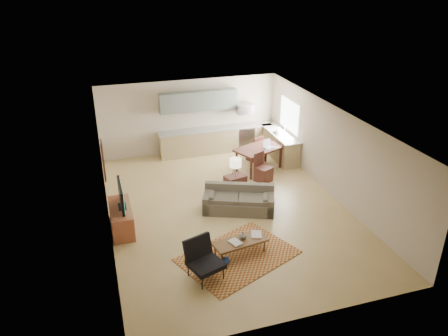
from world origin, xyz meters
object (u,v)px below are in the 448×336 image
object	(u,v)px
coffee_table	(240,247)
tv_credenza	(121,218)
armchair	(205,261)
dining_table	(259,159)
console_table	(235,186)
sofa	(239,200)

from	to	relation	value
coffee_table	tv_credenza	xyz separation A→B (m)	(-2.59, 1.97, 0.13)
armchair	dining_table	size ratio (longest dim) A/B	0.56
coffee_table	armchair	bearing A→B (deg)	-158.90
coffee_table	armchair	size ratio (longest dim) A/B	1.45
tv_credenza	console_table	world-z (taller)	console_table
sofa	coffee_table	size ratio (longest dim) A/B	1.58
console_table	tv_credenza	bearing A→B (deg)	177.68
tv_credenza	console_table	bearing A→B (deg)	13.26
armchair	console_table	size ratio (longest dim) A/B	1.28
console_table	dining_table	world-z (taller)	dining_table
armchair	coffee_table	bearing A→B (deg)	11.57
sofa	dining_table	distance (m)	2.83
armchair	dining_table	xyz separation A→B (m)	(3.18, 4.93, -0.04)
tv_credenza	console_table	xyz separation A→B (m)	(3.40, 0.80, 0.02)
dining_table	coffee_table	bearing A→B (deg)	-140.25
coffee_table	console_table	xyz separation A→B (m)	(0.81, 2.77, 0.15)
armchair	tv_credenza	world-z (taller)	armchair
coffee_table	armchair	xyz separation A→B (m)	(-1.01, -0.59, 0.25)
armchair	dining_table	bearing A→B (deg)	38.34
coffee_table	console_table	world-z (taller)	console_table
armchair	tv_credenza	bearing A→B (deg)	102.92
sofa	dining_table	world-z (taller)	dining_table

